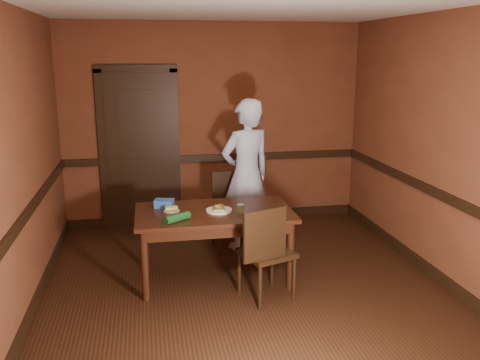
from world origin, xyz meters
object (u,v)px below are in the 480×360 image
object	(u,v)px
cheese_saucer	(171,210)
food_tub	(164,203)
dining_table	(215,245)
chair_far	(231,212)
sandwich_plate	(219,209)
sauce_jar	(241,208)
chair_near	(267,251)
person	(246,175)

from	to	relation	value
cheese_saucer	food_tub	world-z (taller)	food_tub
dining_table	chair_far	distance (m)	0.85
dining_table	chair_far	size ratio (longest dim) A/B	1.72
sandwich_plate	sauce_jar	distance (m)	0.23
dining_table	food_tub	xyz separation A→B (m)	(-0.49, 0.21, 0.41)
chair_near	person	world-z (taller)	person
chair_far	sauce_jar	xyz separation A→B (m)	(-0.05, -0.89, 0.32)
dining_table	cheese_saucer	world-z (taller)	cheese_saucer
food_tub	sandwich_plate	bearing A→B (deg)	-8.02
person	food_tub	size ratio (longest dim) A/B	7.96
dining_table	chair_near	bearing A→B (deg)	-49.17
sauce_jar	person	bearing A→B (deg)	75.41
chair_near	food_tub	distance (m)	1.21
dining_table	sauce_jar	size ratio (longest dim) A/B	18.75
chair_far	sandwich_plate	size ratio (longest dim) A/B	3.47
dining_table	person	distance (m)	1.11
chair_far	sauce_jar	bearing A→B (deg)	-97.25
dining_table	food_tub	bearing A→B (deg)	156.95
person	sauce_jar	distance (m)	0.97
cheese_saucer	food_tub	size ratio (longest dim) A/B	0.72
chair_near	sauce_jar	world-z (taller)	chair_near
sandwich_plate	cheese_saucer	xyz separation A→B (m)	(-0.47, 0.07, 0.00)
sandwich_plate	food_tub	world-z (taller)	food_tub
dining_table	chair_far	xyz separation A→B (m)	(0.30, 0.78, 0.09)
chair_near	sandwich_plate	xyz separation A→B (m)	(-0.38, 0.48, 0.29)
cheese_saucer	food_tub	distance (m)	0.17
sauce_jar	sandwich_plate	bearing A→B (deg)	157.96
chair_far	food_tub	size ratio (longest dim) A/B	4.08
dining_table	food_tub	distance (m)	0.68
chair_near	person	bearing A→B (deg)	-112.23
cheese_saucer	food_tub	xyz separation A→B (m)	(-0.07, 0.16, 0.02)
dining_table	chair_near	xyz separation A→B (m)	(0.43, -0.50, 0.10)
food_tub	dining_table	bearing A→B (deg)	-8.10
person	cheese_saucer	bearing A→B (deg)	19.54
sandwich_plate	food_tub	xyz separation A→B (m)	(-0.54, 0.23, 0.02)
person	sauce_jar	world-z (taller)	person
sandwich_plate	cheese_saucer	bearing A→B (deg)	171.09
chair_far	food_tub	distance (m)	1.03
dining_table	person	bearing A→B (deg)	59.39
sandwich_plate	sauce_jar	xyz separation A→B (m)	(0.21, -0.09, 0.02)
person	chair_near	bearing A→B (deg)	66.45
dining_table	sauce_jar	world-z (taller)	sauce_jar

